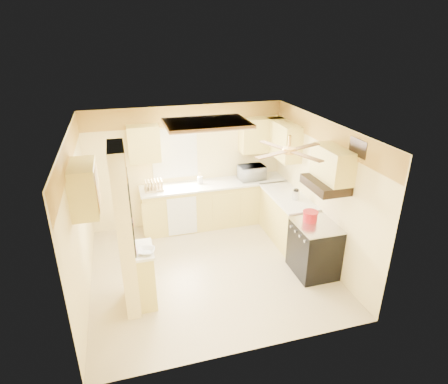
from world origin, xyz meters
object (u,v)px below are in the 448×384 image
object	(u,v)px
microwave	(252,172)
kettle	(296,195)
stove	(314,248)
bowl	(147,251)
dutch_oven	(310,216)

from	to	relation	value
microwave	kettle	distance (m)	1.28
stove	kettle	distance (m)	1.11
microwave	bowl	xyz separation A→B (m)	(-2.40, -2.28, -0.12)
stove	bowl	bearing A→B (deg)	-177.34
kettle	microwave	bearing A→B (deg)	110.04
bowl	microwave	bearing A→B (deg)	43.51
microwave	bowl	world-z (taller)	microwave
bowl	kettle	world-z (taller)	kettle
bowl	dutch_oven	distance (m)	2.73
stove	bowl	distance (m)	2.81
stove	kettle	world-z (taller)	kettle
dutch_oven	kettle	size ratio (longest dim) A/B	1.26
microwave	dutch_oven	xyz separation A→B (m)	(0.31, -1.99, -0.09)
stove	microwave	xyz separation A→B (m)	(-0.36, 2.15, 0.63)
stove	microwave	world-z (taller)	microwave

